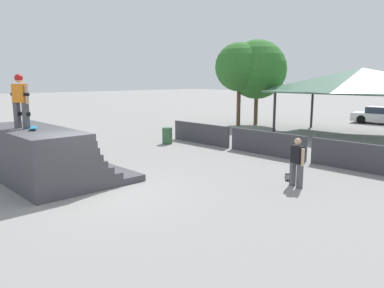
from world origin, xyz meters
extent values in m
plane|color=gray|center=(0.00, 0.00, 0.00)|extent=(160.00, 160.00, 0.00)
cube|color=#424247|center=(-2.55, 0.20, 0.11)|extent=(4.93, 3.61, 0.22)
cube|color=#424247|center=(-2.55, -0.23, 0.33)|extent=(4.93, 2.75, 0.22)
cube|color=#424247|center=(-2.55, -0.39, 0.55)|extent=(4.93, 2.44, 0.22)
cube|color=#424247|center=(-2.55, -0.49, 0.77)|extent=(4.93, 2.23, 0.22)
cube|color=#424247|center=(-2.55, -0.57, 0.99)|extent=(4.93, 2.08, 0.22)
cube|color=#424247|center=(-2.55, -0.62, 1.22)|extent=(4.93, 1.97, 0.22)
cube|color=#424247|center=(-2.55, -0.66, 1.44)|extent=(4.93, 1.90, 0.22)
cube|color=#424247|center=(-2.55, -0.68, 1.66)|extent=(4.93, 1.86, 0.22)
cylinder|color=silver|center=(-2.55, 0.23, 1.73)|extent=(4.84, 0.07, 0.07)
cube|color=#4C4C51|center=(-2.60, -0.81, 2.19)|extent=(0.21, 0.21, 0.84)
cube|color=black|center=(-2.62, -0.78, 2.24)|extent=(0.24, 0.21, 0.12)
cube|color=#4C4C51|center=(-2.94, -0.96, 2.19)|extent=(0.21, 0.21, 0.84)
cube|color=black|center=(-2.95, -0.94, 2.24)|extent=(0.24, 0.21, 0.12)
cube|color=orange|center=(-2.77, -0.89, 2.90)|extent=(0.51, 0.39, 0.59)
cylinder|color=tan|center=(-2.51, -0.77, 2.85)|extent=(0.15, 0.15, 0.59)
cylinder|color=black|center=(-2.51, -0.77, 2.86)|extent=(0.22, 0.22, 0.09)
cylinder|color=tan|center=(-3.03, -1.01, 2.85)|extent=(0.15, 0.15, 0.59)
cylinder|color=black|center=(-3.03, -1.01, 2.86)|extent=(0.22, 0.22, 0.09)
sphere|color=tan|center=(-2.77, -0.89, 3.35)|extent=(0.23, 0.23, 0.23)
sphere|color=#B21919|center=(-2.77, -0.89, 3.38)|extent=(0.26, 0.26, 0.26)
cylinder|color=silver|center=(-2.00, -0.77, 1.79)|extent=(0.06, 0.05, 0.05)
cylinder|color=silver|center=(-2.06, -0.89, 1.79)|extent=(0.06, 0.05, 0.05)
cylinder|color=silver|center=(-2.47, -0.56, 1.79)|extent=(0.06, 0.05, 0.05)
cylinder|color=silver|center=(-2.52, -0.69, 1.79)|extent=(0.06, 0.05, 0.05)
cube|color=teal|center=(-2.26, -0.73, 1.83)|extent=(0.83, 0.51, 0.02)
cube|color=teal|center=(-1.92, -0.88, 1.85)|extent=(0.17, 0.22, 0.02)
cube|color=#4C4C51|center=(3.55, 5.09, 0.38)|extent=(0.18, 0.18, 0.77)
cube|color=#4C4C51|center=(3.86, 4.98, 0.38)|extent=(0.18, 0.18, 0.77)
cube|color=black|center=(3.71, 5.04, 1.04)|extent=(0.46, 0.33, 0.54)
cylinder|color=tan|center=(3.46, 5.12, 1.00)|extent=(0.13, 0.13, 0.54)
cylinder|color=tan|center=(3.95, 4.95, 1.00)|extent=(0.13, 0.13, 0.54)
sphere|color=tan|center=(3.71, 5.04, 1.45)|extent=(0.21, 0.21, 0.21)
cylinder|color=silver|center=(2.83, 5.85, 0.03)|extent=(0.05, 0.06, 0.05)
cylinder|color=silver|center=(2.94, 5.93, 0.03)|extent=(0.05, 0.06, 0.05)
cylinder|color=silver|center=(3.10, 5.46, 0.03)|extent=(0.05, 0.06, 0.05)
cylinder|color=silver|center=(3.21, 5.54, 0.03)|extent=(0.05, 0.06, 0.05)
cube|color=black|center=(3.02, 5.70, 0.06)|extent=(0.60, 0.74, 0.02)
cube|color=black|center=(2.82, 5.99, 0.08)|extent=(0.22, 0.19, 0.02)
cube|color=#3D3D42|center=(-4.03, 8.47, 0.53)|extent=(3.91, 0.12, 1.05)
cube|color=#3D3D42|center=(0.13, 8.47, 0.53)|extent=(3.91, 0.12, 1.05)
cube|color=#3D3D42|center=(4.29, 8.47, 0.53)|extent=(3.91, 0.12, 1.05)
cylinder|color=#2D2D33|center=(-3.38, 14.18, 1.26)|extent=(0.16, 0.16, 2.51)
cylinder|color=#2D2D33|center=(-3.38, 18.69, 1.26)|extent=(0.16, 0.16, 2.51)
cube|color=#4C705B|center=(0.80, 16.43, 2.56)|extent=(9.83, 5.30, 0.10)
pyramid|color=#4C705B|center=(0.80, 16.43, 3.28)|extent=(9.64, 5.20, 1.33)
cylinder|color=brown|center=(-7.47, 15.70, 1.46)|extent=(0.28, 0.28, 2.92)
sphere|color=#2D6B28|center=(-7.47, 15.70, 4.15)|extent=(3.42, 3.42, 3.42)
cylinder|color=brown|center=(-6.84, 16.92, 1.24)|extent=(0.28, 0.28, 2.48)
sphere|color=#2D6B28|center=(-6.84, 16.92, 3.99)|extent=(4.19, 4.19, 4.19)
cylinder|color=#385B3D|center=(-5.11, 7.11, 0.42)|extent=(0.52, 0.52, 0.85)
cube|color=silver|center=(-0.74, 24.28, 0.48)|extent=(4.30, 2.24, 0.62)
cube|color=#283342|center=(-0.84, 24.26, 1.02)|extent=(2.08, 1.66, 0.46)
cube|color=silver|center=(-0.84, 24.26, 1.25)|extent=(1.99, 1.62, 0.04)
cylinder|color=black|center=(-2.08, 24.84, 0.32)|extent=(0.66, 0.29, 0.64)
cylinder|color=black|center=(-1.86, 23.35, 0.32)|extent=(0.66, 0.29, 0.64)
camera|label=1|loc=(9.71, -5.15, 3.37)|focal=35.00mm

